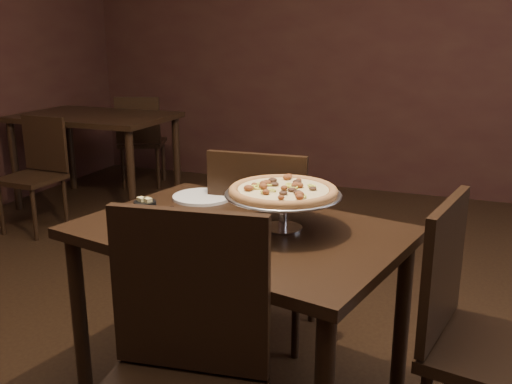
% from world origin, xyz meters
% --- Properties ---
extents(room, '(6.04, 7.04, 2.84)m').
position_xyz_m(room, '(0.06, 0.03, 1.40)').
color(room, black).
rests_on(room, ground).
extents(dining_table, '(1.35, 1.04, 0.76)m').
position_xyz_m(dining_table, '(0.02, 0.03, 0.66)').
color(dining_table, black).
rests_on(dining_table, ground).
extents(background_table, '(1.28, 0.85, 0.80)m').
position_xyz_m(background_table, '(-2.20, 2.14, 0.69)').
color(background_table, black).
rests_on(background_table, ground).
extents(pizza_stand, '(0.44, 0.44, 0.18)m').
position_xyz_m(pizza_stand, '(0.18, 0.08, 0.90)').
color(pizza_stand, '#B0AFB6').
rests_on(pizza_stand, dining_table).
extents(parmesan_shaker, '(0.06, 0.06, 0.10)m').
position_xyz_m(parmesan_shaker, '(-0.20, -0.10, 0.80)').
color(parmesan_shaker, beige).
rests_on(parmesan_shaker, dining_table).
extents(pepper_flake_shaker, '(0.05, 0.05, 0.09)m').
position_xyz_m(pepper_flake_shaker, '(-0.07, -0.19, 0.80)').
color(pepper_flake_shaker, maroon).
rests_on(pepper_flake_shaker, dining_table).
extents(packet_caddy, '(0.09, 0.09, 0.07)m').
position_xyz_m(packet_caddy, '(-0.40, 0.04, 0.79)').
color(packet_caddy, black).
rests_on(packet_caddy, dining_table).
extents(napkin_stack, '(0.18, 0.18, 0.02)m').
position_xyz_m(napkin_stack, '(0.14, -0.30, 0.76)').
color(napkin_stack, white).
rests_on(napkin_stack, dining_table).
extents(plate_left, '(0.27, 0.27, 0.01)m').
position_xyz_m(plate_left, '(-0.29, 0.34, 0.76)').
color(plate_left, white).
rests_on(plate_left, dining_table).
extents(plate_near, '(0.24, 0.24, 0.01)m').
position_xyz_m(plate_near, '(-0.10, -0.21, 0.76)').
color(plate_near, white).
rests_on(plate_near, dining_table).
extents(serving_spatula, '(0.17, 0.17, 0.02)m').
position_xyz_m(serving_spatula, '(0.25, -0.04, 0.90)').
color(serving_spatula, '#B0AFB6').
rests_on(serving_spatula, pizza_stand).
extents(chair_far, '(0.48, 0.48, 0.97)m').
position_xyz_m(chair_far, '(-0.06, 0.52, 0.53)').
color(chair_far, black).
rests_on(chair_far, ground).
extents(chair_near, '(0.53, 0.53, 1.00)m').
position_xyz_m(chair_near, '(0.12, -0.67, 0.55)').
color(chair_near, black).
rests_on(chair_near, ground).
extents(chair_side, '(0.52, 0.52, 0.95)m').
position_xyz_m(chair_side, '(0.89, -0.01, 0.52)').
color(chair_side, black).
rests_on(chair_side, ground).
extents(bg_chair_far, '(0.54, 0.54, 0.89)m').
position_xyz_m(bg_chair_far, '(-2.18, 2.81, 0.49)').
color(bg_chair_far, black).
rests_on(bg_chair_far, ground).
extents(bg_chair_near, '(0.41, 0.41, 0.86)m').
position_xyz_m(bg_chair_near, '(-2.25, 1.46, 0.47)').
color(bg_chair_near, black).
rests_on(bg_chair_near, ground).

